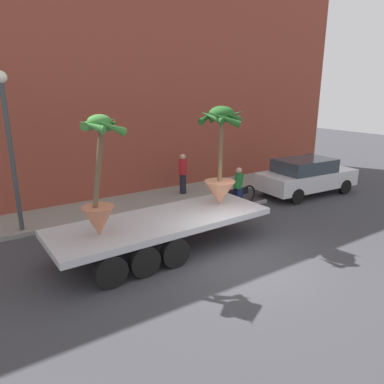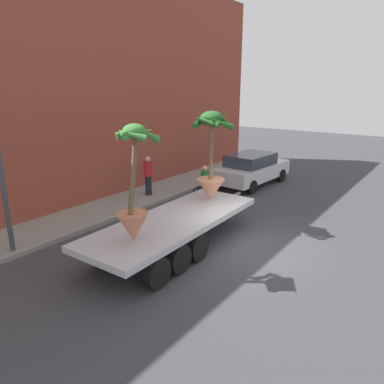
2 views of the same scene
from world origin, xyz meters
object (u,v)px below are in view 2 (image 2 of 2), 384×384
Objects in this scene: potted_palm_middle at (211,162)px; potted_palm_rear at (134,195)px; flatbed_trailer at (169,228)px; parked_car at (252,168)px; pedestrian_near_gate at (148,175)px; cyclist at (204,185)px.

potted_palm_rear is at bearing -175.21° from potted_palm_middle.
parked_car is (8.29, 1.59, 0.06)m from flatbed_trailer.
pedestrian_near_gate is (1.20, 4.06, -1.29)m from potted_palm_middle.
potted_palm_middle reaches higher than cyclist.
potted_palm_rear is (-1.55, -0.20, 1.42)m from flatbed_trailer.
potted_palm_middle is at bearing -141.64° from cyclist.
parked_car is at bearing 10.29° from potted_palm_rear.
flatbed_trailer is at bearing -130.43° from pedestrian_near_gate.
parked_car is (3.45, -0.50, 0.16)m from cyclist.
parked_car reaches higher than cyclist.
pedestrian_near_gate reaches higher than flatbed_trailer.
potted_palm_middle is at bearing 4.79° from potted_palm_rear.
potted_palm_rear is at bearing -172.60° from flatbed_trailer.
potted_palm_rear is 6.84m from pedestrian_near_gate.
parked_car is at bearing -28.83° from pedestrian_near_gate.
flatbed_trailer is at bearing -156.71° from cyclist.
cyclist is at bearing -58.66° from pedestrian_near_gate.
cyclist is (6.40, 2.29, -1.51)m from potted_palm_rear.
parked_car is (9.84, 1.79, -1.35)m from potted_palm_rear.
potted_palm_rear is 1.60× the size of cyclist.
flatbed_trailer is 3.98× the size of cyclist.
potted_palm_middle is at bearing -166.17° from parked_car.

